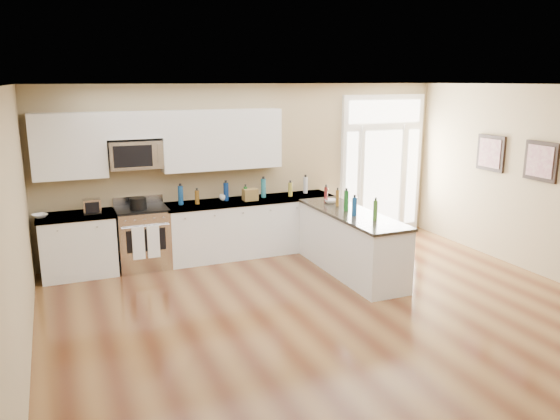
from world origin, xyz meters
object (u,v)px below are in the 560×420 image
at_px(kitchen_range, 143,237).
at_px(toaster_oven, 92,206).
at_px(peninsula_cabinet, 350,245).
at_px(stockpot, 138,203).

distance_m(kitchen_range, toaster_oven, 0.91).
height_order(peninsula_cabinet, toaster_oven, toaster_oven).
height_order(peninsula_cabinet, stockpot, stockpot).
relative_size(kitchen_range, toaster_oven, 4.35).
height_order(peninsula_cabinet, kitchen_range, kitchen_range).
distance_m(peninsula_cabinet, kitchen_range, 3.20).
relative_size(peninsula_cabinet, kitchen_range, 2.15).
distance_m(peninsula_cabinet, stockpot, 3.27).
height_order(stockpot, toaster_oven, toaster_oven).
xyz_separation_m(peninsula_cabinet, kitchen_range, (-2.85, 1.45, 0.04)).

